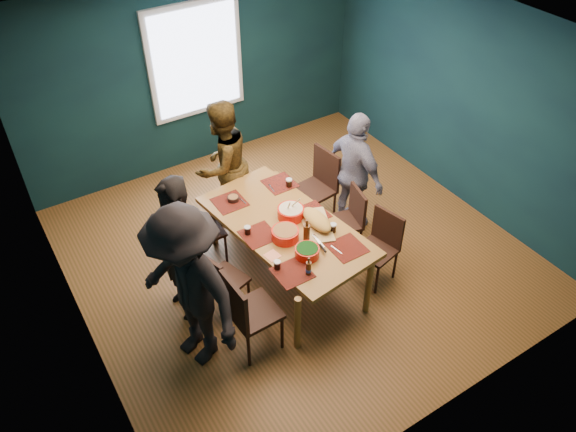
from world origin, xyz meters
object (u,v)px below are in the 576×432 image
at_px(chair_left_far, 197,228).
at_px(person_right, 355,173).
at_px(chair_right_mid, 350,216).
at_px(person_back, 222,164).
at_px(chair_left_mid, 218,279).
at_px(bowl_herbs, 307,252).
at_px(bowl_salad, 285,234).
at_px(dining_table, 286,229).
at_px(person_far_left, 178,250).
at_px(person_near_left, 188,289).
at_px(bowl_dumpling, 291,212).
at_px(chair_right_near, 381,241).
at_px(cutting_board, 317,221).
at_px(chair_left_near, 245,309).
at_px(chair_right_far, 320,182).

height_order(chair_left_far, person_right, person_right).
bearing_deg(chair_right_mid, person_back, 139.38).
bearing_deg(chair_left_mid, bowl_herbs, -43.30).
xyz_separation_m(chair_right_mid, bowl_salad, (-1.02, -0.19, 0.34)).
height_order(dining_table, person_far_left, person_far_left).
xyz_separation_m(person_far_left, person_right, (2.38, 0.17, -0.06)).
bearing_deg(person_back, dining_table, 74.30).
height_order(dining_table, person_near_left, person_near_left).
distance_m(chair_left_far, bowl_herbs, 1.47).
bearing_deg(dining_table, person_right, 7.89).
bearing_deg(person_far_left, bowl_herbs, 53.86).
bearing_deg(person_back, bowl_herbs, 70.66).
distance_m(person_far_left, person_right, 2.39).
relative_size(chair_left_far, person_far_left, 0.52).
xyz_separation_m(chair_right_mid, person_near_left, (-2.24, -0.44, 0.43)).
xyz_separation_m(bowl_salad, bowl_herbs, (0.05, -0.34, -0.01)).
bearing_deg(chair_left_mid, bowl_dumpling, -5.99).
relative_size(chair_right_near, cutting_board, 1.19).
distance_m(person_far_left, bowl_salad, 1.11).
height_order(chair_left_near, bowl_dumpling, bowl_dumpling).
bearing_deg(cutting_board, bowl_salad, -160.36).
xyz_separation_m(chair_left_mid, person_right, (2.11, 0.45, 0.27)).
distance_m(chair_left_near, chair_right_mid, 1.90).
relative_size(chair_left_mid, bowl_salad, 3.12).
xyz_separation_m(chair_left_far, person_back, (0.64, 0.57, 0.31)).
height_order(person_near_left, bowl_herbs, person_near_left).
height_order(bowl_salad, cutting_board, cutting_board).
height_order(chair_right_far, bowl_herbs, chair_right_far).
relative_size(person_right, cutting_board, 2.16).
relative_size(chair_left_mid, bowl_herbs, 3.61).
xyz_separation_m(dining_table, chair_left_far, (-0.74, 0.73, -0.18)).
distance_m(person_back, cutting_board, 1.55).
relative_size(person_far_left, person_back, 1.03).
bearing_deg(person_right, bowl_dumpling, 100.20).
height_order(chair_right_near, person_far_left, person_far_left).
distance_m(chair_left_mid, chair_right_far, 1.99).
xyz_separation_m(person_far_left, bowl_dumpling, (1.30, -0.08, -0.02)).
xyz_separation_m(chair_right_mid, person_back, (-0.99, 1.31, 0.34)).
bearing_deg(person_far_left, chair_left_mid, 40.25).
distance_m(chair_right_near, bowl_herbs, 1.04).
bearing_deg(chair_right_far, chair_left_mid, -163.85).
bearing_deg(cutting_board, person_far_left, -172.35).
height_order(chair_left_near, chair_right_far, chair_left_near).
height_order(chair_right_mid, person_near_left, person_near_left).
xyz_separation_m(chair_left_far, chair_left_mid, (-0.17, -0.86, 0.01)).
relative_size(chair_left_mid, chair_left_near, 0.90).
bearing_deg(cutting_board, dining_table, 163.43).
height_order(chair_left_far, bowl_dumpling, bowl_dumpling).
bearing_deg(chair_right_far, chair_right_near, -97.41).
bearing_deg(chair_left_mid, chair_right_far, 6.24).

